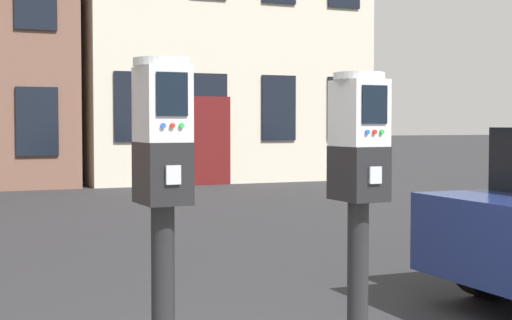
# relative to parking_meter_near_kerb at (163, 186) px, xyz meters

# --- Properties ---
(parking_meter_near_kerb) EXTENTS (0.22, 0.26, 1.55)m
(parking_meter_near_kerb) POSITION_rel_parking_meter_near_kerb_xyz_m (0.00, 0.00, 0.00)
(parking_meter_near_kerb) COLOR black
(parking_meter_near_kerb) RESTS_ON sidewalk_slab
(parking_meter_twin_adjacent) EXTENTS (0.22, 0.26, 1.52)m
(parking_meter_twin_adjacent) POSITION_rel_parking_meter_near_kerb_xyz_m (0.85, -0.00, -0.02)
(parking_meter_twin_adjacent) COLOR black
(parking_meter_twin_adjacent) RESTS_ON sidewalk_slab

